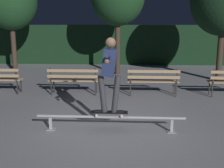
# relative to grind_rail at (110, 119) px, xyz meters

# --- Properties ---
(ground_plane) EXTENTS (90.00, 90.00, 0.00)m
(ground_plane) POSITION_rel_grind_rail_xyz_m (0.00, -0.04, -0.26)
(ground_plane) COLOR gray
(hedge_backdrop) EXTENTS (24.00, 1.20, 2.12)m
(hedge_backdrop) POSITION_rel_grind_rail_xyz_m (0.00, 10.31, 0.80)
(hedge_backdrop) COLOR black
(hedge_backdrop) RESTS_ON ground
(grind_rail) EXTENTS (3.15, 0.18, 0.33)m
(grind_rail) POSITION_rel_grind_rail_xyz_m (0.00, 0.00, 0.00)
(grind_rail) COLOR #9E9EA3
(grind_rail) RESTS_ON ground
(skateboard) EXTENTS (0.78, 0.20, 0.09)m
(skateboard) POSITION_rel_grind_rail_xyz_m (-0.02, 0.00, 0.14)
(skateboard) COLOR black
(skateboard) RESTS_ON grind_rail
(skateboarder) EXTENTS (0.62, 1.41, 1.56)m
(skateboarder) POSITION_rel_grind_rail_xyz_m (-0.02, -0.00, 1.08)
(skateboarder) COLOR black
(skateboarder) RESTS_ON skateboard
(park_bench_left_center) EXTENTS (1.60, 0.42, 0.88)m
(park_bench_left_center) POSITION_rel_grind_rail_xyz_m (-1.36, 3.04, 0.27)
(park_bench_left_center) COLOR #282623
(park_bench_left_center) RESTS_ON ground
(park_bench_right_center) EXTENTS (1.60, 0.42, 0.88)m
(park_bench_right_center) POSITION_rel_grind_rail_xyz_m (1.15, 3.04, 0.27)
(park_bench_right_center) COLOR #282623
(park_bench_right_center) RESTS_ON ground
(tree_far_left) EXTENTS (2.32, 2.32, 4.47)m
(tree_far_left) POSITION_rel_grind_rail_xyz_m (-4.87, 7.11, 2.91)
(tree_far_left) COLOR #3D2D23
(tree_far_left) RESTS_ON ground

